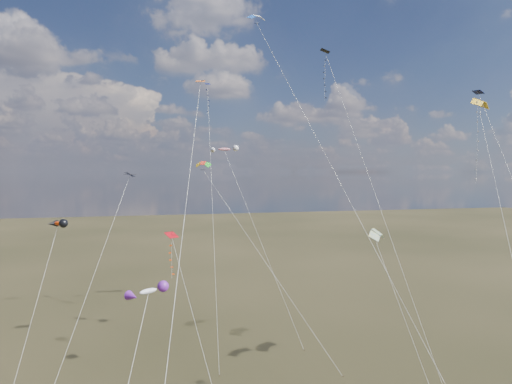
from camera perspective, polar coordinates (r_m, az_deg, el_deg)
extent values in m
cube|color=black|center=(55.33, 8.63, 17.04)|extent=(1.20, 1.26, 0.43)
cylinder|color=silver|center=(46.44, 15.31, -2.01)|extent=(4.32, 18.25, 35.01)
cube|color=#0F1648|center=(67.62, -6.08, 13.30)|extent=(0.79, 0.73, 0.33)
cylinder|color=silver|center=(56.57, -5.47, -1.77)|extent=(1.80, 19.98, 33.78)
cube|color=#332316|center=(50.95, -4.61, -21.87)|extent=(0.10, 0.10, 0.12)
cube|color=black|center=(47.00, -15.49, 2.13)|extent=(1.08, 1.13, 0.41)
cylinder|color=silver|center=(43.17, -20.42, -11.95)|extent=(7.29, 10.85, 20.86)
cube|color=#9F0710|center=(47.95, -10.52, -5.30)|extent=(1.52, 1.49, 0.51)
cylinder|color=silver|center=(45.57, -7.83, -15.12)|extent=(3.51, 8.50, 14.62)
cube|color=#0E1348|center=(40.99, 26.03, 11.15)|extent=(0.88, 0.90, 0.24)
cube|color=orange|center=(37.78, -6.96, 13.59)|extent=(0.87, 0.84, 0.25)
cylinder|color=silver|center=(26.10, -10.09, -12.86)|extent=(5.94, 23.33, 28.37)
cylinder|color=silver|center=(39.39, 11.73, -0.68)|extent=(9.91, 25.45, 37.87)
cylinder|color=silver|center=(49.56, 17.99, -13.81)|extent=(0.86, 9.58, 14.54)
cylinder|color=silver|center=(52.97, 1.22, -8.34)|extent=(12.35, 15.36, 22.25)
cube|color=#332316|center=(51.44, 10.81, -21.66)|extent=(0.10, 0.10, 0.12)
ellipsoid|color=red|center=(57.10, -23.53, -3.63)|extent=(2.50, 2.68, 1.13)
cylinder|color=silver|center=(52.49, -25.87, -12.64)|extent=(2.43, 12.82, 15.21)
ellipsoid|color=silver|center=(29.08, -13.31, -11.97)|extent=(2.49, 2.08, 0.79)
ellipsoid|color=red|center=(72.21, -3.97, 5.35)|extent=(4.03, 1.41, 1.16)
cylinder|color=silver|center=(63.09, 0.33, -5.46)|extent=(5.73, 21.00, 24.70)
cube|color=#332316|center=(57.31, 6.04, -19.03)|extent=(0.10, 0.10, 0.12)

